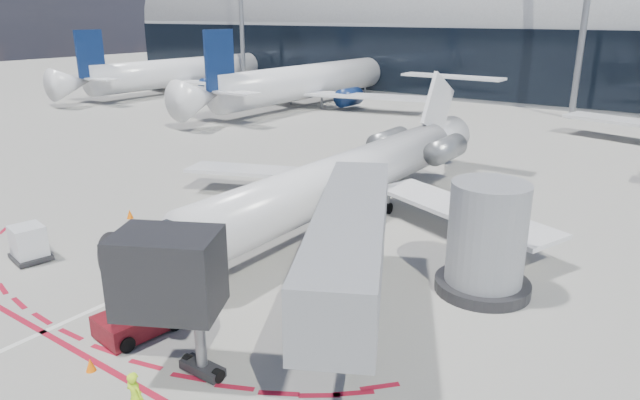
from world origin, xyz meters
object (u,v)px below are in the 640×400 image
Objects in this scene: pushback_tug at (138,320)px; uld_container at (29,243)px; ramp_worker at (136,398)px; regional_jet at (353,174)px.

pushback_tug is 9.73m from uld_container.
ramp_worker is 14.43m from uld_container.
regional_jet is 19.44m from ramp_worker.
regional_jet is 15.75m from pushback_tug.
regional_jet is at bearing 98.78° from pushback_tug.
pushback_tug is 2.21× the size of uld_container.
regional_jet is 17.36× the size of ramp_worker.
regional_jet is 17.17m from uld_container.
uld_container is (-9.11, -14.46, -1.65)m from regional_jet.
uld_container is (-9.65, 1.16, 0.33)m from pushback_tug.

